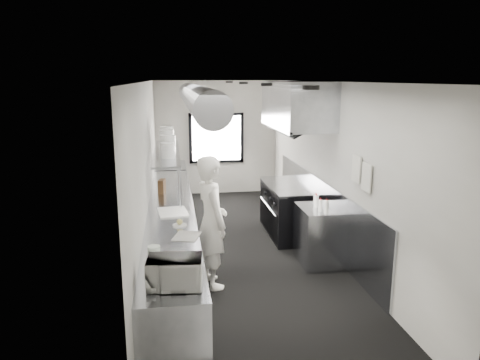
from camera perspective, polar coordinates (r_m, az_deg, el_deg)
name	(u,v)px	position (r m, az deg, el deg)	size (l,w,h in m)	color
floor	(241,250)	(7.81, 0.11, -8.77)	(3.00, 8.00, 0.01)	black
ceiling	(241,82)	(7.27, 0.12, 12.23)	(3.00, 8.00, 0.01)	beige
wall_back	(216,138)	(11.34, -2.98, 5.28)	(3.00, 0.02, 2.80)	#B4B2AA
wall_front	(319,269)	(3.68, 9.85, -10.89)	(3.00, 0.02, 2.80)	#B4B2AA
wall_left	(147,172)	(7.34, -11.53, 0.97)	(0.02, 8.00, 2.80)	#B4B2AA
wall_right	(329,167)	(7.78, 11.10, 1.65)	(0.02, 8.00, 2.80)	#B4B2AA
wall_cladding	(320,210)	(8.25, 10.03, -3.76)	(0.03, 5.50, 1.10)	#969CA4
hvac_duct	(195,97)	(7.60, -5.65, 10.30)	(0.40, 0.40, 6.40)	gray
service_window	(217,138)	(11.30, -2.96, 5.26)	(1.36, 0.05, 1.25)	white
exhaust_hood	(296,105)	(8.20, 7.05, 9.32)	(0.81, 2.20, 0.88)	#969CA4
prep_counter	(172,238)	(7.11, -8.53, -7.27)	(0.70, 6.00, 0.90)	#969CA4
pass_shelf	(167,153)	(8.29, -9.12, 3.35)	(0.45, 3.00, 0.68)	#969CA4
range	(290,209)	(8.52, 6.32, -3.68)	(0.88, 1.60, 0.94)	black
bottle_station	(320,235)	(7.28, 10.02, -6.84)	(0.65, 0.80, 0.90)	#969CA4
far_work_table	(171,184)	(10.66, -8.65, -0.51)	(0.70, 1.20, 0.90)	#969CA4
notice_sheet_a	(356,169)	(6.64, 14.39, 1.36)	(0.02, 0.28, 0.38)	beige
notice_sheet_b	(367,178)	(6.34, 15.58, 0.30)	(0.02, 0.28, 0.38)	beige
line_cook	(211,222)	(6.29, -3.60, -5.27)	(0.67, 0.44, 1.85)	white
microwave	(175,272)	(4.47, -8.20, -11.37)	(0.48, 0.37, 0.29)	white
deli_tub_a	(156,261)	(4.99, -10.50, -10.01)	(0.14, 0.14, 0.10)	silver
deli_tub_b	(154,251)	(5.29, -10.73, -8.69)	(0.14, 0.14, 0.10)	silver
newspaper	(187,236)	(5.82, -6.70, -7.00)	(0.30, 0.38, 0.01)	beige
small_plate	(180,225)	(6.24, -7.56, -5.63)	(0.20, 0.20, 0.02)	white
pastry	(180,222)	(6.23, -7.57, -5.21)	(0.08, 0.08, 0.08)	#D0C26D
cutting_board	(173,212)	(6.85, -8.42, -3.99)	(0.41, 0.55, 0.02)	white
knife_block	(162,186)	(8.01, -9.77, -0.78)	(0.10, 0.22, 0.24)	#52331C
plate_stack_a	(168,150)	(7.55, -9.07, 3.68)	(0.22, 0.22, 0.25)	white
plate_stack_b	(168,145)	(7.84, -9.04, 4.34)	(0.26, 0.26, 0.34)	white
plate_stack_c	(167,140)	(8.37, -9.19, 4.95)	(0.26, 0.26, 0.37)	white
plate_stack_d	(167,136)	(8.94, -9.17, 5.45)	(0.24, 0.24, 0.37)	white
squeeze_bottle_a	(326,207)	(6.82, 10.79, -3.36)	(0.07, 0.07, 0.20)	white
squeeze_bottle_b	(320,206)	(6.93, 10.05, -3.19)	(0.06, 0.06, 0.17)	white
squeeze_bottle_c	(317,201)	(7.12, 9.59, -2.67)	(0.06, 0.06, 0.19)	white
squeeze_bottle_d	(316,201)	(7.20, 9.52, -2.57)	(0.06, 0.06, 0.17)	white
squeeze_bottle_e	(315,198)	(7.35, 9.41, -2.30)	(0.05, 0.05, 0.16)	white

